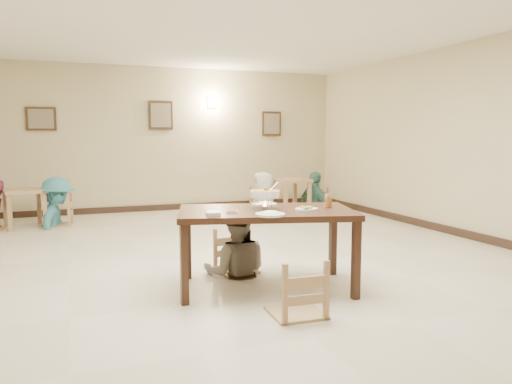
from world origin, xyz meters
name	(u,v)px	position (x,y,z in m)	size (l,w,h in m)	color
floor	(228,268)	(0.00, 0.00, 0.00)	(10.00, 10.00, 0.00)	beige
ceiling	(226,8)	(0.00, 0.00, 3.00)	(10.00, 10.00, 0.00)	white
wall_back	(156,139)	(0.00, 5.00, 1.50)	(10.00, 10.00, 0.00)	beige
wall_right	(492,141)	(4.00, 0.00, 1.50)	(10.00, 10.00, 0.00)	beige
baseboard_back	(158,208)	(0.00, 4.97, 0.06)	(8.00, 0.06, 0.12)	black
baseboard_right	(485,239)	(3.97, 0.00, 0.06)	(0.06, 10.00, 0.12)	black
picture_a	(41,119)	(-2.20, 4.96, 1.90)	(0.55, 0.04, 0.45)	#372415
picture_b	(161,115)	(0.10, 4.96, 2.00)	(0.50, 0.04, 0.60)	#372415
picture_c	(272,124)	(2.60, 4.96, 1.85)	(0.45, 0.04, 0.55)	#372415
wall_sconce	(212,102)	(1.20, 4.96, 2.30)	(0.16, 0.05, 0.22)	#FFD88C
main_table	(266,217)	(0.13, -0.91, 0.74)	(1.94, 1.39, 0.82)	#371E14
chair_far	(236,233)	(0.03, -0.21, 0.45)	(0.43, 0.43, 0.91)	tan
chair_near	(297,261)	(0.09, -1.71, 0.48)	(0.45, 0.45, 0.97)	tan
main_diner	(236,206)	(0.01, -0.29, 0.78)	(0.76, 0.59, 1.57)	gray
curry_warmer	(265,194)	(0.12, -0.89, 0.98)	(0.34, 0.30, 0.27)	silver
rice_plate_far	(265,204)	(0.22, -0.63, 0.83)	(0.28, 0.28, 0.06)	white
rice_plate_near	(270,214)	(0.01, -1.29, 0.83)	(0.28, 0.28, 0.06)	white
fried_plate	(307,209)	(0.49, -1.10, 0.84)	(0.24, 0.24, 0.05)	white
chili_dish	(232,211)	(-0.26, -0.97, 0.83)	(0.12, 0.12, 0.02)	white
napkin_cutlery	(213,213)	(-0.47, -1.06, 0.84)	(0.19, 0.26, 0.03)	white
drink_glass	(328,201)	(0.78, -1.01, 0.89)	(0.07, 0.07, 0.15)	white
bg_table_left	(24,197)	(-2.47, 3.80, 0.53)	(0.79, 0.79, 0.66)	tan
bg_table_right	(290,185)	(2.56, 3.82, 0.55)	(0.76, 0.76, 0.69)	tan
bg_chair_lr	(56,197)	(-1.96, 3.74, 0.52)	(0.49, 0.49, 1.04)	tan
bg_chair_rl	(263,189)	(1.98, 3.88, 0.50)	(0.47, 0.47, 1.00)	tan
bg_chair_rr	(315,188)	(3.14, 3.84, 0.47)	(0.44, 0.44, 0.94)	tan
bg_diner_b	(55,177)	(-1.96, 3.74, 0.86)	(1.11, 0.64, 1.72)	teal
bg_diner_c	(263,172)	(1.98, 3.88, 0.84)	(0.82, 0.53, 1.68)	silver
bg_diner_d	(315,171)	(3.14, 3.84, 0.83)	(0.97, 0.40, 1.66)	#4B8A79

